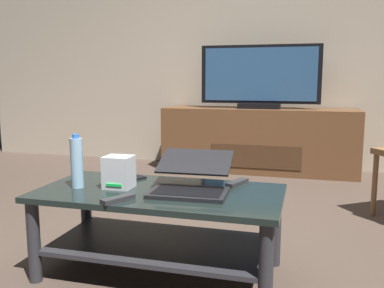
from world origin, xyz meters
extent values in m
plane|color=#4C3D33|center=(0.00, 0.00, 0.00)|extent=(7.68, 7.68, 0.00)
cube|color=#B2A38C|center=(0.00, 2.56, 1.40)|extent=(6.40, 0.12, 2.80)
cube|color=black|center=(-0.04, -0.20, 0.40)|extent=(1.16, 0.58, 0.03)
cube|color=#2D2D33|center=(-0.04, -0.20, 0.15)|extent=(1.03, 0.51, 0.02)
cylinder|color=#2D2D33|center=(-0.58, -0.44, 0.19)|extent=(0.06, 0.06, 0.39)
cylinder|color=#2D2D33|center=(0.49, -0.44, 0.19)|extent=(0.06, 0.06, 0.39)
cylinder|color=#2D2D33|center=(-0.58, 0.04, 0.19)|extent=(0.06, 0.06, 0.39)
cylinder|color=#2D2D33|center=(0.49, 0.04, 0.19)|extent=(0.06, 0.06, 0.39)
cube|color=brown|center=(0.15, 2.24, 0.32)|extent=(1.95, 0.48, 0.65)
cube|color=#432A18|center=(0.15, 2.00, 0.19)|extent=(0.88, 0.01, 0.23)
cube|color=black|center=(0.15, 2.22, 0.67)|extent=(0.42, 0.20, 0.05)
cube|color=black|center=(0.15, 2.22, 0.99)|extent=(1.19, 0.04, 0.58)
cube|color=#2D517A|center=(0.15, 2.20, 0.99)|extent=(1.10, 0.01, 0.52)
cylinder|color=brown|center=(1.09, 1.01, 0.22)|extent=(0.04, 0.04, 0.44)
cube|color=black|center=(0.11, -0.23, 0.43)|extent=(0.37, 0.25, 0.02)
cube|color=black|center=(0.11, -0.23, 0.44)|extent=(0.32, 0.19, 0.00)
cube|color=black|center=(0.11, -0.08, 0.54)|extent=(0.37, 0.24, 0.09)
cube|color=silver|center=(0.11, -0.08, 0.54)|extent=(0.33, 0.21, 0.07)
cube|color=silver|center=(-0.25, -0.20, 0.50)|extent=(0.13, 0.11, 0.16)
cube|color=#19D84C|center=(-0.25, -0.26, 0.44)|extent=(0.08, 0.00, 0.01)
cylinder|color=#99C6E5|center=(-0.45, -0.25, 0.54)|extent=(0.06, 0.06, 0.24)
cylinder|color=blue|center=(-0.45, -0.25, 0.67)|extent=(0.03, 0.03, 0.02)
cube|color=black|center=(-0.25, -0.03, 0.42)|extent=(0.13, 0.16, 0.01)
cube|color=#2D2D30|center=(0.30, 0.01, 0.43)|extent=(0.10, 0.16, 0.02)
cube|color=#2D2D30|center=(-0.15, -0.41, 0.43)|extent=(0.11, 0.16, 0.02)
camera|label=1|loc=(0.63, -2.03, 0.94)|focal=39.22mm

